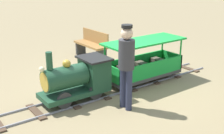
{
  "coord_description": "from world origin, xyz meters",
  "views": [
    {
      "loc": [
        -4.72,
        3.79,
        2.52
      ],
      "look_at": [
        0.0,
        0.36,
        0.55
      ],
      "focal_mm": 45.93,
      "sensor_mm": 36.0,
      "label": 1
    }
  ],
  "objects_px": {
    "locomotive": "(78,78)",
    "passenger_car": "(144,65)",
    "conductor_person": "(126,61)",
    "park_bench": "(92,44)"
  },
  "relations": [
    {
      "from": "passenger_car",
      "to": "park_bench",
      "type": "height_order",
      "value": "passenger_car"
    },
    {
      "from": "locomotive",
      "to": "passenger_car",
      "type": "height_order",
      "value": "locomotive"
    },
    {
      "from": "passenger_car",
      "to": "conductor_person",
      "type": "height_order",
      "value": "conductor_person"
    },
    {
      "from": "passenger_car",
      "to": "park_bench",
      "type": "relative_size",
      "value": 1.53
    },
    {
      "from": "locomotive",
      "to": "conductor_person",
      "type": "relative_size",
      "value": 0.89
    },
    {
      "from": "passenger_car",
      "to": "conductor_person",
      "type": "distance_m",
      "value": 1.56
    },
    {
      "from": "conductor_person",
      "to": "park_bench",
      "type": "distance_m",
      "value": 3.51
    },
    {
      "from": "passenger_car",
      "to": "park_bench",
      "type": "distance_m",
      "value": 2.39
    },
    {
      "from": "locomotive",
      "to": "conductor_person",
      "type": "height_order",
      "value": "conductor_person"
    },
    {
      "from": "locomotive",
      "to": "passenger_car",
      "type": "distance_m",
      "value": 1.77
    }
  ]
}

